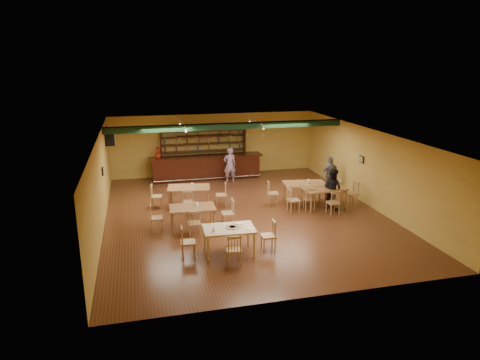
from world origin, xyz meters
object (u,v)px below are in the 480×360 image
object	(u,v)px
dining_table_c	(193,217)
dining_table_d	(323,198)
dining_table_b	(304,193)
near_table	(229,241)
patron_bar	(230,165)
bar_counter	(206,167)
patron_right_a	(332,188)
dining_table_a	(189,197)

from	to	relation	value
dining_table_c	dining_table_d	distance (m)	5.24
dining_table_c	dining_table_d	bearing A→B (deg)	11.70
dining_table_b	dining_table_c	size ratio (longest dim) A/B	1.08
dining_table_b	near_table	xyz separation A→B (m)	(-3.90, -3.78, -0.01)
dining_table_c	patron_bar	world-z (taller)	patron_bar
dining_table_b	dining_table_d	size ratio (longest dim) A/B	1.02
patron_bar	bar_counter	bearing A→B (deg)	-43.91
near_table	dining_table_b	bearing A→B (deg)	46.56
near_table	patron_right_a	size ratio (longest dim) A/B	0.95
near_table	patron_bar	distance (m)	7.66
dining_table_b	bar_counter	bearing A→B (deg)	133.44
dining_table_d	patron_right_a	distance (m)	0.50
dining_table_a	dining_table_c	xyz separation A→B (m)	(-0.16, -2.21, -0.02)
dining_table_d	patron_bar	xyz separation A→B (m)	(-2.72, 4.40, 0.41)
dining_table_b	dining_table_d	distance (m)	0.86
near_table	patron_bar	bearing A→B (deg)	79.85
patron_bar	patron_right_a	xyz separation A→B (m)	(3.03, -4.49, -0.03)
dining_table_c	dining_table_d	xyz separation A→B (m)	(5.17, 0.85, 0.02)
near_table	patron_bar	xyz separation A→B (m)	(1.67, 7.46, 0.42)
dining_table_b	patron_bar	world-z (taller)	patron_bar
dining_table_b	near_table	distance (m)	5.43
patron_bar	dining_table_d	bearing A→B (deg)	117.94
dining_table_b	dining_table_c	xyz separation A→B (m)	(-4.68, -1.56, -0.03)
bar_counter	near_table	distance (m)	8.32
bar_counter	patron_bar	xyz separation A→B (m)	(0.98, -0.83, 0.26)
patron_bar	patron_right_a	size ratio (longest dim) A/B	1.04
dining_table_b	patron_right_a	bearing A→B (deg)	-36.98
dining_table_b	dining_table_c	bearing A→B (deg)	-153.54
dining_table_a	near_table	bearing A→B (deg)	-72.60
dining_table_a	patron_bar	bearing A→B (deg)	62.37
dining_table_c	near_table	size ratio (longest dim) A/B	1.02
bar_counter	dining_table_c	world-z (taller)	bar_counter
dining_table_a	dining_table_b	distance (m)	4.57
dining_table_b	dining_table_d	world-z (taller)	dining_table_b
bar_counter	near_table	bearing A→B (deg)	-94.80
patron_bar	patron_right_a	distance (m)	5.41
patron_bar	dining_table_c	bearing A→B (deg)	61.17
bar_counter	dining_table_a	world-z (taller)	bar_counter
bar_counter	dining_table_c	bearing A→B (deg)	-103.63
patron_right_a	near_table	bearing A→B (deg)	94.23
dining_table_b	dining_table_d	bearing A→B (deg)	-47.48
dining_table_d	patron_bar	bearing A→B (deg)	117.08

